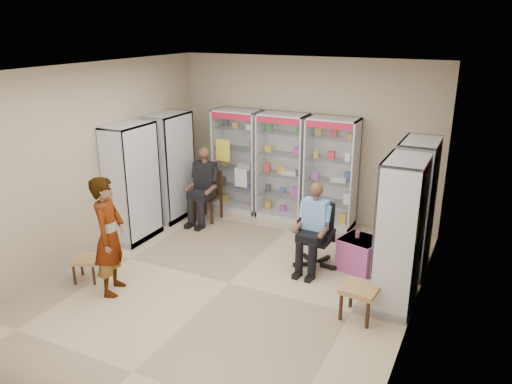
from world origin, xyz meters
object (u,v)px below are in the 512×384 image
at_px(cabinet_back_right, 331,173).
at_px(pink_trunk, 359,254).
at_px(cabinet_right_near, 400,234).
at_px(seated_shopkeeper, 315,229).
at_px(cabinet_left_near, 132,183).
at_px(cabinet_back_left, 238,161).
at_px(cabinet_right_far, 414,207).
at_px(woven_stool_a, 359,302).
at_px(standing_man, 109,236).
at_px(wooden_chair, 208,196).
at_px(cabinet_left_far, 170,167).
at_px(cabinet_back_mid, 282,167).
at_px(office_chair, 316,236).
at_px(woven_stool_b, 87,269).

relative_size(cabinet_back_right, pink_trunk, 3.81).
height_order(cabinet_right_near, seated_shopkeeper, cabinet_right_near).
relative_size(cabinet_left_near, pink_trunk, 3.81).
distance_m(cabinet_back_left, cabinet_right_far, 3.71).
bearing_deg(woven_stool_a, standing_man, -165.41).
relative_size(cabinet_left_near, wooden_chair, 2.13).
bearing_deg(cabinet_right_far, standing_man, 124.82).
xyz_separation_m(cabinet_left_far, standing_man, (0.89, -2.69, -0.17)).
relative_size(cabinet_back_mid, seated_shopkeeper, 1.57).
bearing_deg(woven_stool_a, office_chair, 131.56).
bearing_deg(cabinet_left_near, cabinet_back_left, 155.39).
bearing_deg(wooden_chair, cabinet_right_far, -6.04).
height_order(cabinet_right_near, woven_stool_a, cabinet_right_near).
distance_m(seated_shopkeeper, standing_man, 2.96).
relative_size(cabinet_back_left, cabinet_right_near, 1.00).
bearing_deg(cabinet_right_far, cabinet_left_far, 87.43).
distance_m(cabinet_back_left, seated_shopkeeper, 2.84).
bearing_deg(seated_shopkeeper, standing_man, -137.74).
bearing_deg(seated_shopkeeper, cabinet_back_left, 144.75).
bearing_deg(pink_trunk, seated_shopkeeper, -159.47).
bearing_deg(cabinet_back_left, cabinet_back_right, 0.00).
height_order(cabinet_back_left, office_chair, cabinet_back_left).
distance_m(office_chair, pink_trunk, 0.70).
height_order(cabinet_back_left, woven_stool_b, cabinet_back_left).
relative_size(cabinet_right_far, wooden_chair, 2.13).
bearing_deg(cabinet_back_left, woven_stool_b, -99.62).
bearing_deg(cabinet_right_near, cabinet_left_far, 73.75).
distance_m(cabinet_right_far, cabinet_left_far, 4.46).
bearing_deg(cabinet_back_left, standing_man, -90.69).
bearing_deg(standing_man, cabinet_back_left, -22.14).
bearing_deg(office_chair, cabinet_back_mid, 129.85).
bearing_deg(cabinet_right_near, cabinet_right_far, 0.00).
bearing_deg(cabinet_right_near, cabinet_left_near, 87.43).
relative_size(cabinet_back_right, cabinet_right_near, 1.00).
bearing_deg(seated_shopkeeper, cabinet_right_far, 27.09).
relative_size(cabinet_back_right, wooden_chair, 2.13).
bearing_deg(cabinet_back_mid, cabinet_right_far, -23.65).
xyz_separation_m(cabinet_back_mid, office_chair, (1.28, -1.68, -0.50)).
bearing_deg(cabinet_right_near, woven_stool_a, 148.64).
distance_m(cabinet_back_left, wooden_chair, 0.94).
distance_m(cabinet_left_far, woven_stool_a, 4.59).
bearing_deg(seated_shopkeeper, pink_trunk, 23.03).
relative_size(cabinet_right_far, woven_stool_b, 5.65).
relative_size(cabinet_left_far, office_chair, 1.99).
bearing_deg(cabinet_left_near, cabinet_left_far, 180.00).
distance_m(cabinet_back_right, cabinet_left_far, 2.98).
bearing_deg(office_chair, woven_stool_b, -144.13).
height_order(seated_shopkeeper, standing_man, standing_man).
bearing_deg(woven_stool_b, cabinet_right_far, 30.24).
height_order(cabinet_back_mid, cabinet_right_near, same).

